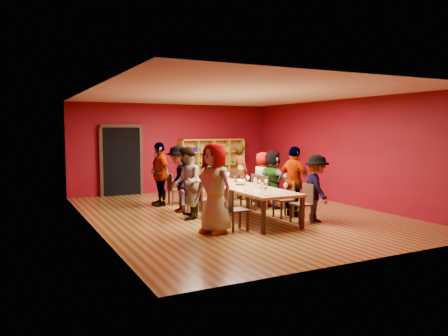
{
  "coord_description": "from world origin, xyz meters",
  "views": [
    {
      "loc": [
        -5.17,
        -9.67,
        2.12
      ],
      "look_at": [
        -0.17,
        0.25,
        1.15
      ],
      "focal_mm": 35.0,
      "sensor_mm": 36.0,
      "label": 1
    }
  ],
  "objects_px": {
    "person_left_3": "(179,179)",
    "person_right_2": "(273,179)",
    "chair_person_right_0": "(304,201)",
    "chair_person_right_3": "(252,189)",
    "chair_person_left_2": "(203,197)",
    "chair_person_right_1": "(286,197)",
    "wine_bottle": "(209,173)",
    "person_left_0": "(214,188)",
    "person_left_2": "(187,183)",
    "chair_person_left_4": "(174,187)",
    "person_right_4": "(241,172)",
    "spittoon_bowl": "(241,182)",
    "person_left_4": "(160,174)",
    "chair_person_right_4": "(231,184)",
    "person_right_3": "(263,179)",
    "chair_person_left_3": "(189,192)",
    "shelving_unit": "(212,162)",
    "tasting_table": "(234,186)",
    "chair_person_left_0": "(233,207)",
    "chair_person_right_2": "(260,191)",
    "person_right_1": "(294,181)"
  },
  "relations": [
    {
      "from": "person_left_4",
      "to": "person_left_3",
      "type": "bearing_deg",
      "value": 2.01
    },
    {
      "from": "person_left_4",
      "to": "chair_person_right_4",
      "type": "height_order",
      "value": "person_left_4"
    },
    {
      "from": "person_right_2",
      "to": "chair_person_right_3",
      "type": "relative_size",
      "value": 1.77
    },
    {
      "from": "chair_person_left_0",
      "to": "chair_person_right_1",
      "type": "height_order",
      "value": "same"
    },
    {
      "from": "chair_person_left_2",
      "to": "person_right_3",
      "type": "height_order",
      "value": "person_right_3"
    },
    {
      "from": "person_right_1",
      "to": "chair_person_right_0",
      "type": "bearing_deg",
      "value": 148.69
    },
    {
      "from": "spittoon_bowl",
      "to": "wine_bottle",
      "type": "distance_m",
      "value": 1.99
    },
    {
      "from": "person_right_3",
      "to": "person_left_0",
      "type": "bearing_deg",
      "value": 117.05
    },
    {
      "from": "chair_person_left_2",
      "to": "chair_person_left_4",
      "type": "relative_size",
      "value": 1.0
    },
    {
      "from": "chair_person_right_1",
      "to": "person_right_3",
      "type": "relative_size",
      "value": 0.59
    },
    {
      "from": "chair_person_left_0",
      "to": "person_left_0",
      "type": "relative_size",
      "value": 0.48
    },
    {
      "from": "person_left_2",
      "to": "chair_person_left_3",
      "type": "xyz_separation_m",
      "value": [
        0.42,
        0.91,
        -0.37
      ]
    },
    {
      "from": "tasting_table",
      "to": "chair_person_right_2",
      "type": "relative_size",
      "value": 5.06
    },
    {
      "from": "person_left_0",
      "to": "person_left_2",
      "type": "bearing_deg",
      "value": 157.99
    },
    {
      "from": "chair_person_left_3",
      "to": "chair_person_left_2",
      "type": "bearing_deg",
      "value": -90.0
    },
    {
      "from": "chair_person_left_2",
      "to": "person_right_3",
      "type": "xyz_separation_m",
      "value": [
        2.17,
        0.76,
        0.26
      ]
    },
    {
      "from": "chair_person_right_3",
      "to": "person_right_2",
      "type": "bearing_deg",
      "value": -49.41
    },
    {
      "from": "chair_person_right_2",
      "to": "chair_person_right_3",
      "type": "relative_size",
      "value": 1.0
    },
    {
      "from": "person_left_3",
      "to": "chair_person_right_3",
      "type": "distance_m",
      "value": 2.13
    },
    {
      "from": "chair_person_left_2",
      "to": "wine_bottle",
      "type": "relative_size",
      "value": 2.73
    },
    {
      "from": "tasting_table",
      "to": "person_right_1",
      "type": "relative_size",
      "value": 2.61
    },
    {
      "from": "tasting_table",
      "to": "person_left_0",
      "type": "distance_m",
      "value": 2.14
    },
    {
      "from": "person_right_2",
      "to": "person_left_2",
      "type": "bearing_deg",
      "value": 86.24
    },
    {
      "from": "person_left_0",
      "to": "chair_person_left_3",
      "type": "xyz_separation_m",
      "value": [
        0.44,
        2.48,
        -0.43
      ]
    },
    {
      "from": "person_left_4",
      "to": "chair_person_right_4",
      "type": "relative_size",
      "value": 2.01
    },
    {
      "from": "person_right_4",
      "to": "person_right_3",
      "type": "bearing_deg",
      "value": 175.91
    },
    {
      "from": "person_left_0",
      "to": "chair_person_left_2",
      "type": "relative_size",
      "value": 2.09
    },
    {
      "from": "shelving_unit",
      "to": "chair_person_right_1",
      "type": "relative_size",
      "value": 2.7
    },
    {
      "from": "chair_person_right_1",
      "to": "wine_bottle",
      "type": "distance_m",
      "value": 2.92
    },
    {
      "from": "person_left_3",
      "to": "person_right_2",
      "type": "distance_m",
      "value": 2.56
    },
    {
      "from": "person_left_4",
      "to": "chair_person_right_2",
      "type": "height_order",
      "value": "person_left_4"
    },
    {
      "from": "person_left_0",
      "to": "person_right_3",
      "type": "distance_m",
      "value": 3.5
    },
    {
      "from": "chair_person_left_2",
      "to": "chair_person_right_1",
      "type": "height_order",
      "value": "same"
    },
    {
      "from": "chair_person_left_3",
      "to": "person_left_4",
      "type": "height_order",
      "value": "person_left_4"
    },
    {
      "from": "person_left_3",
      "to": "person_right_2",
      "type": "relative_size",
      "value": 1.1
    },
    {
      "from": "person_left_0",
      "to": "chair_person_left_2",
      "type": "distance_m",
      "value": 1.68
    },
    {
      "from": "person_left_4",
      "to": "chair_person_right_1",
      "type": "xyz_separation_m",
      "value": [
        2.24,
        -2.92,
        -0.4
      ]
    },
    {
      "from": "person_right_3",
      "to": "chair_person_right_4",
      "type": "bearing_deg",
      "value": 0.91
    },
    {
      "from": "shelving_unit",
      "to": "person_left_0",
      "type": "height_order",
      "value": "person_left_0"
    },
    {
      "from": "tasting_table",
      "to": "person_right_4",
      "type": "distance_m",
      "value": 2.3
    },
    {
      "from": "person_right_4",
      "to": "wine_bottle",
      "type": "relative_size",
      "value": 5.14
    },
    {
      "from": "chair_person_right_2",
      "to": "chair_person_right_3",
      "type": "height_order",
      "value": "same"
    },
    {
      "from": "chair_person_left_2",
      "to": "chair_person_right_0",
      "type": "relative_size",
      "value": 1.0
    },
    {
      "from": "person_right_2",
      "to": "chair_person_right_3",
      "type": "height_order",
      "value": "person_right_2"
    },
    {
      "from": "person_left_0",
      "to": "person_right_4",
      "type": "xyz_separation_m",
      "value": [
        2.6,
        3.57,
        -0.09
      ]
    },
    {
      "from": "chair_person_left_0",
      "to": "chair_person_right_2",
      "type": "height_order",
      "value": "same"
    },
    {
      "from": "chair_person_right_0",
      "to": "chair_person_right_3",
      "type": "height_order",
      "value": "same"
    },
    {
      "from": "spittoon_bowl",
      "to": "person_right_4",
      "type": "bearing_deg",
      "value": 60.89
    },
    {
      "from": "person_right_2",
      "to": "chair_person_left_2",
      "type": "bearing_deg",
      "value": 87.49
    },
    {
      "from": "chair_person_left_4",
      "to": "person_left_4",
      "type": "height_order",
      "value": "person_left_4"
    }
  ]
}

